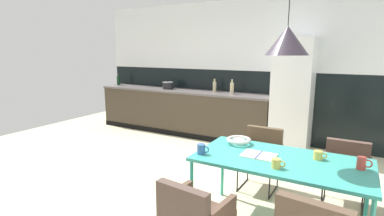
{
  "coord_description": "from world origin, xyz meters",
  "views": [
    {
      "loc": [
        1.85,
        -2.75,
        1.73
      ],
      "look_at": [
        -0.17,
        0.85,
        0.92
      ],
      "focal_mm": 27.55,
      "sensor_mm": 36.0,
      "label": 1
    }
  ],
  "objects_px": {
    "mug_short_terracotta": "(318,155)",
    "bottle_vinegar_dark": "(232,88)",
    "armchair_corner_seat": "(192,211)",
    "bottle_spice_small": "(215,86)",
    "refrigerator_column": "(292,95)",
    "mug_white_ceramic": "(201,149)",
    "dining_table": "(280,163)",
    "armchair_head_of_table": "(346,165)",
    "mug_dark_espresso": "(277,163)",
    "bottle_wine_green": "(118,80)",
    "armchair_by_stool": "(261,150)",
    "mug_wide_latte": "(362,163)",
    "pendant_lamp_over_table_near": "(287,41)",
    "cooking_pot": "(168,85)",
    "fruit_bowl": "(239,140)",
    "open_book": "(259,155)"
  },
  "relations": [
    {
      "from": "armchair_corner_seat",
      "to": "mug_white_ceramic",
      "type": "xyz_separation_m",
      "value": [
        -0.23,
        0.6,
        0.29
      ]
    },
    {
      "from": "bottle_spice_small",
      "to": "pendant_lamp_over_table_near",
      "type": "xyz_separation_m",
      "value": [
        1.92,
        -2.64,
        0.79
      ]
    },
    {
      "from": "dining_table",
      "to": "bottle_vinegar_dark",
      "type": "relative_size",
      "value": 5.62
    },
    {
      "from": "refrigerator_column",
      "to": "mug_dark_espresso",
      "type": "height_order",
      "value": "refrigerator_column"
    },
    {
      "from": "armchair_corner_seat",
      "to": "bottle_spice_small",
      "type": "distance_m",
      "value": 3.8
    },
    {
      "from": "cooking_pot",
      "to": "armchair_corner_seat",
      "type": "bearing_deg",
      "value": -53.53
    },
    {
      "from": "bottle_vinegar_dark",
      "to": "mug_wide_latte",
      "type": "bearing_deg",
      "value": -48.23
    },
    {
      "from": "armchair_head_of_table",
      "to": "mug_dark_espresso",
      "type": "height_order",
      "value": "mug_dark_espresso"
    },
    {
      "from": "armchair_corner_seat",
      "to": "cooking_pot",
      "type": "relative_size",
      "value": 3.26
    },
    {
      "from": "bottle_vinegar_dark",
      "to": "armchair_corner_seat",
      "type": "bearing_deg",
      "value": -73.12
    },
    {
      "from": "armchair_by_stool",
      "to": "fruit_bowl",
      "type": "xyz_separation_m",
      "value": [
        -0.09,
        -0.58,
        0.28
      ]
    },
    {
      "from": "mug_dark_espresso",
      "to": "cooking_pot",
      "type": "distance_m",
      "value": 4.1
    },
    {
      "from": "bottle_spice_small",
      "to": "mug_white_ceramic",
      "type": "bearing_deg",
      "value": -67.24
    },
    {
      "from": "armchair_by_stool",
      "to": "open_book",
      "type": "distance_m",
      "value": 0.9
    },
    {
      "from": "pendant_lamp_over_table_near",
      "to": "dining_table",
      "type": "bearing_deg",
      "value": 90.0
    },
    {
      "from": "refrigerator_column",
      "to": "mug_white_ceramic",
      "type": "xyz_separation_m",
      "value": [
        -0.32,
        -2.78,
        -0.19
      ]
    },
    {
      "from": "bottle_vinegar_dark",
      "to": "pendant_lamp_over_table_near",
      "type": "relative_size",
      "value": 0.3
    },
    {
      "from": "armchair_head_of_table",
      "to": "fruit_bowl",
      "type": "xyz_separation_m",
      "value": [
        -1.04,
        -0.62,
        0.3
      ]
    },
    {
      "from": "armchair_by_stool",
      "to": "mug_wide_latte",
      "type": "xyz_separation_m",
      "value": [
        1.08,
        -0.73,
        0.29
      ]
    },
    {
      "from": "mug_dark_espresso",
      "to": "bottle_vinegar_dark",
      "type": "xyz_separation_m",
      "value": [
        -1.51,
        2.74,
        0.26
      ]
    },
    {
      "from": "cooking_pot",
      "to": "bottle_spice_small",
      "type": "height_order",
      "value": "bottle_spice_small"
    },
    {
      "from": "dining_table",
      "to": "bottle_wine_green",
      "type": "height_order",
      "value": "bottle_wine_green"
    },
    {
      "from": "refrigerator_column",
      "to": "mug_white_ceramic",
      "type": "bearing_deg",
      "value": -96.56
    },
    {
      "from": "bottle_vinegar_dark",
      "to": "fruit_bowl",
      "type": "bearing_deg",
      "value": -66.39
    },
    {
      "from": "dining_table",
      "to": "armchair_head_of_table",
      "type": "bearing_deg",
      "value": 57.69
    },
    {
      "from": "armchair_corner_seat",
      "to": "mug_white_ceramic",
      "type": "relative_size",
      "value": 5.84
    },
    {
      "from": "refrigerator_column",
      "to": "mug_wide_latte",
      "type": "xyz_separation_m",
      "value": [
        1.05,
        -2.44,
        -0.19
      ]
    },
    {
      "from": "mug_white_ceramic",
      "to": "bottle_wine_green",
      "type": "bearing_deg",
      "value": 142.77
    },
    {
      "from": "mug_dark_espresso",
      "to": "bottle_spice_small",
      "type": "relative_size",
      "value": 0.46
    },
    {
      "from": "mug_dark_espresso",
      "to": "bottle_wine_green",
      "type": "bearing_deg",
      "value": 147.59
    },
    {
      "from": "mug_dark_espresso",
      "to": "refrigerator_column",
      "type": "bearing_deg",
      "value": 98.4
    },
    {
      "from": "cooking_pot",
      "to": "bottle_spice_small",
      "type": "xyz_separation_m",
      "value": [
        1.06,
        0.09,
        0.03
      ]
    },
    {
      "from": "armchair_corner_seat",
      "to": "bottle_spice_small",
      "type": "height_order",
      "value": "bottle_spice_small"
    },
    {
      "from": "dining_table",
      "to": "armchair_corner_seat",
      "type": "bearing_deg",
      "value": -119.46
    },
    {
      "from": "mug_wide_latte",
      "to": "mug_white_ceramic",
      "type": "bearing_deg",
      "value": -166.23
    },
    {
      "from": "armchair_head_of_table",
      "to": "bottle_vinegar_dark",
      "type": "relative_size",
      "value": 2.56
    },
    {
      "from": "armchair_by_stool",
      "to": "mug_short_terracotta",
      "type": "relative_size",
      "value": 6.25
    },
    {
      "from": "armchair_corner_seat",
      "to": "mug_wide_latte",
      "type": "bearing_deg",
      "value": 45.81
    },
    {
      "from": "refrigerator_column",
      "to": "armchair_corner_seat",
      "type": "bearing_deg",
      "value": -91.51
    },
    {
      "from": "mug_dark_espresso",
      "to": "armchair_head_of_table",
      "type": "bearing_deg",
      "value": 64.68
    },
    {
      "from": "mug_short_terracotta",
      "to": "bottle_vinegar_dark",
      "type": "distance_m",
      "value": 2.96
    },
    {
      "from": "refrigerator_column",
      "to": "cooking_pot",
      "type": "bearing_deg",
      "value": 179.7
    },
    {
      "from": "fruit_bowl",
      "to": "mug_dark_espresso",
      "type": "xyz_separation_m",
      "value": [
        0.52,
        -0.48,
        0.0
      ]
    },
    {
      "from": "armchair_head_of_table",
      "to": "cooking_pot",
      "type": "relative_size",
      "value": 3.16
    },
    {
      "from": "armchair_head_of_table",
      "to": "fruit_bowl",
      "type": "distance_m",
      "value": 1.25
    },
    {
      "from": "fruit_bowl",
      "to": "open_book",
      "type": "relative_size",
      "value": 0.84
    },
    {
      "from": "fruit_bowl",
      "to": "cooking_pot",
      "type": "xyz_separation_m",
      "value": [
        -2.48,
        2.31,
        0.22
      ]
    },
    {
      "from": "refrigerator_column",
      "to": "mug_white_ceramic",
      "type": "distance_m",
      "value": 2.8
    },
    {
      "from": "refrigerator_column",
      "to": "open_book",
      "type": "xyz_separation_m",
      "value": [
        0.19,
        -2.55,
        -0.24
      ]
    },
    {
      "from": "fruit_bowl",
      "to": "mug_short_terracotta",
      "type": "height_order",
      "value": "mug_short_terracotta"
    }
  ]
}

